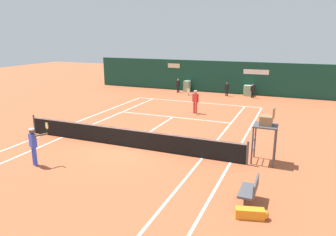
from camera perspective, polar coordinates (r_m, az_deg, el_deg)
name	(u,v)px	position (r m, az deg, el deg)	size (l,w,h in m)	color
ground_plane	(132,143)	(16.63, -6.56, -4.51)	(80.00, 80.00, 0.01)	#B25633
tennis_net	(126,137)	(16.00, -7.60, -3.41)	(12.10, 0.10, 1.07)	#4C4C51
sponsor_back_wall	(213,77)	(31.30, 8.21, 7.30)	(25.00, 1.02, 3.05)	#144233
umpire_chair	(266,125)	(14.24, 17.29, -1.22)	(1.00, 1.00, 2.51)	#47474C
player_bench	(250,189)	(11.10, 14.66, -12.30)	(0.54, 1.14, 0.88)	#38383D
equipment_bag	(253,214)	(10.45, 15.07, -16.32)	(1.02, 0.51, 0.32)	orange
player_on_baseline	(195,100)	(22.59, 4.90, 3.32)	(0.80, 0.68, 1.88)	red
player_near_side	(34,143)	(14.64, -23.07, -4.21)	(0.85, 0.66, 1.88)	blue
ball_kid_right_post	(227,88)	(29.57, 10.59, 5.30)	(0.42, 0.20, 1.27)	black
ball_kid_left_post	(253,90)	(29.19, 15.07, 4.92)	(0.42, 0.20, 1.26)	black
ball_kid_centre_post	(178,85)	(30.89, 1.84, 6.03)	(0.45, 0.22, 1.35)	black
tennis_ball_by_sideline	(205,120)	(20.85, 6.68, -0.44)	(0.07, 0.07, 0.07)	#CCE033
tennis_ball_mid_court	(124,119)	(21.23, -7.96, -0.20)	(0.07, 0.07, 0.07)	#CCE033
tennis_ball_near_service_line	(151,103)	(26.20, -3.17, 2.78)	(0.07, 0.07, 0.07)	#CCE033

